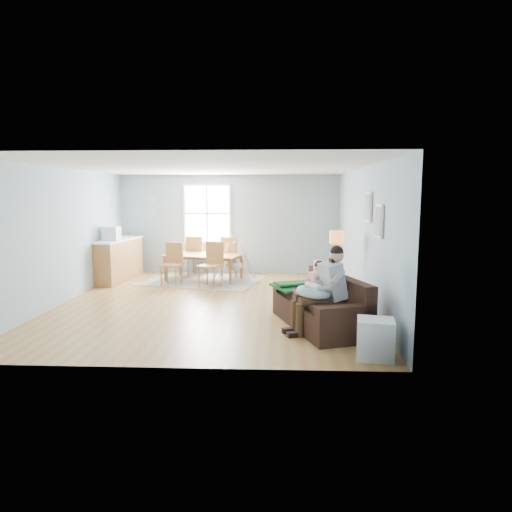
{
  "coord_description": "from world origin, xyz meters",
  "views": [
    {
      "loc": [
        1.32,
        -8.97,
        2.19
      ],
      "look_at": [
        0.91,
        -0.29,
        1.0
      ],
      "focal_mm": 32.0,
      "sensor_mm": 36.0,
      "label": 1
    }
  ],
  "objects_px": {
    "sofa": "(322,309)",
    "chair_se": "(212,261)",
    "toddler": "(314,281)",
    "dining_table": "(203,267)",
    "chair_nw": "(196,253)",
    "counter": "(119,259)",
    "father": "(323,287)",
    "storage_cube": "(375,339)",
    "chair_ne": "(231,254)",
    "chair_sw": "(173,261)",
    "baby_swing": "(234,265)",
    "floor_lamp": "(337,243)",
    "monitor": "(111,233)"
  },
  "relations": [
    {
      "from": "storage_cube",
      "to": "counter",
      "type": "height_order",
      "value": "counter"
    },
    {
      "from": "toddler",
      "to": "chair_nw",
      "type": "xyz_separation_m",
      "value": [
        -2.8,
        4.54,
        -0.11
      ]
    },
    {
      "from": "father",
      "to": "dining_table",
      "type": "height_order",
      "value": "father"
    },
    {
      "from": "toddler",
      "to": "chair_se",
      "type": "bearing_deg",
      "value": 125.66
    },
    {
      "from": "toddler",
      "to": "chair_sw",
      "type": "relative_size",
      "value": 0.85
    },
    {
      "from": "sofa",
      "to": "dining_table",
      "type": "xyz_separation_m",
      "value": [
        -2.62,
        3.93,
        0.03
      ]
    },
    {
      "from": "dining_table",
      "to": "chair_se",
      "type": "height_order",
      "value": "chair_se"
    },
    {
      "from": "father",
      "to": "storage_cube",
      "type": "xyz_separation_m",
      "value": [
        0.58,
        -1.13,
        -0.47
      ]
    },
    {
      "from": "storage_cube",
      "to": "dining_table",
      "type": "xyz_separation_m",
      "value": [
        -3.17,
        5.38,
        0.07
      ]
    },
    {
      "from": "monitor",
      "to": "baby_swing",
      "type": "height_order",
      "value": "monitor"
    },
    {
      "from": "floor_lamp",
      "to": "chair_sw",
      "type": "distance_m",
      "value": 4.11
    },
    {
      "from": "storage_cube",
      "to": "dining_table",
      "type": "height_order",
      "value": "dining_table"
    },
    {
      "from": "floor_lamp",
      "to": "chair_nw",
      "type": "height_order",
      "value": "floor_lamp"
    },
    {
      "from": "father",
      "to": "baby_swing",
      "type": "xyz_separation_m",
      "value": [
        -1.79,
        4.09,
        -0.3
      ]
    },
    {
      "from": "chair_sw",
      "to": "chair_se",
      "type": "height_order",
      "value": "chair_se"
    },
    {
      "from": "floor_lamp",
      "to": "monitor",
      "type": "distance_m",
      "value": 5.53
    },
    {
      "from": "sofa",
      "to": "baby_swing",
      "type": "xyz_separation_m",
      "value": [
        -1.82,
        3.76,
        0.13
      ]
    },
    {
      "from": "monitor",
      "to": "baby_swing",
      "type": "xyz_separation_m",
      "value": [
        2.98,
        0.26,
        -0.79
      ]
    },
    {
      "from": "toddler",
      "to": "dining_table",
      "type": "bearing_deg",
      "value": 123.39
    },
    {
      "from": "toddler",
      "to": "sofa",
      "type": "bearing_deg",
      "value": -49.94
    },
    {
      "from": "chair_se",
      "to": "chair_nw",
      "type": "relative_size",
      "value": 1.0
    },
    {
      "from": "father",
      "to": "floor_lamp",
      "type": "xyz_separation_m",
      "value": [
        0.47,
        2.06,
        0.46
      ]
    },
    {
      "from": "counter",
      "to": "chair_nw",
      "type": "bearing_deg",
      "value": 24.77
    },
    {
      "from": "toddler",
      "to": "chair_se",
      "type": "xyz_separation_m",
      "value": [
        -2.14,
        2.98,
        -0.11
      ]
    },
    {
      "from": "chair_sw",
      "to": "baby_swing",
      "type": "bearing_deg",
      "value": 14.81
    },
    {
      "from": "chair_sw",
      "to": "chair_se",
      "type": "distance_m",
      "value": 1.02
    },
    {
      "from": "father",
      "to": "chair_nw",
      "type": "relative_size",
      "value": 1.3
    },
    {
      "from": "father",
      "to": "dining_table",
      "type": "relative_size",
      "value": 0.73
    },
    {
      "from": "sofa",
      "to": "chair_se",
      "type": "height_order",
      "value": "chair_se"
    },
    {
      "from": "floor_lamp",
      "to": "chair_nw",
      "type": "xyz_separation_m",
      "value": [
        -3.38,
        2.97,
        -0.59
      ]
    },
    {
      "from": "chair_nw",
      "to": "counter",
      "type": "xyz_separation_m",
      "value": [
        -1.83,
        -0.84,
        -0.08
      ]
    },
    {
      "from": "sofa",
      "to": "storage_cube",
      "type": "relative_size",
      "value": 4.17
    },
    {
      "from": "toddler",
      "to": "storage_cube",
      "type": "height_order",
      "value": "toddler"
    },
    {
      "from": "chair_se",
      "to": "baby_swing",
      "type": "height_order",
      "value": "chair_se"
    },
    {
      "from": "dining_table",
      "to": "chair_ne",
      "type": "relative_size",
      "value": 1.78
    },
    {
      "from": "storage_cube",
      "to": "counter",
      "type": "distance_m",
      "value": 7.53
    },
    {
      "from": "chair_ne",
      "to": "dining_table",
      "type": "bearing_deg",
      "value": -139.3
    },
    {
      "from": "toddler",
      "to": "chair_se",
      "type": "distance_m",
      "value": 3.67
    },
    {
      "from": "sofa",
      "to": "dining_table",
      "type": "height_order",
      "value": "sofa"
    },
    {
      "from": "baby_swing",
      "to": "sofa",
      "type": "bearing_deg",
      "value": -64.16
    },
    {
      "from": "storage_cube",
      "to": "baby_swing",
      "type": "bearing_deg",
      "value": 114.47
    },
    {
      "from": "storage_cube",
      "to": "floor_lamp",
      "type": "bearing_deg",
      "value": 92.07
    },
    {
      "from": "counter",
      "to": "baby_swing",
      "type": "relative_size",
      "value": 1.88
    },
    {
      "from": "sofa",
      "to": "chair_sw",
      "type": "distance_m",
      "value": 4.71
    },
    {
      "from": "sofa",
      "to": "monitor",
      "type": "xyz_separation_m",
      "value": [
        -4.8,
        3.5,
        0.93
      ]
    },
    {
      "from": "sofa",
      "to": "counter",
      "type": "bearing_deg",
      "value": 141.04
    },
    {
      "from": "father",
      "to": "storage_cube",
      "type": "distance_m",
      "value": 1.36
    },
    {
      "from": "father",
      "to": "chair_se",
      "type": "xyz_separation_m",
      "value": [
        -2.25,
        3.47,
        -0.12
      ]
    },
    {
      "from": "chair_nw",
      "to": "chair_ne",
      "type": "bearing_deg",
      "value": -13.47
    },
    {
      "from": "chair_nw",
      "to": "dining_table",
      "type": "bearing_deg",
      "value": -67.38
    }
  ]
}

